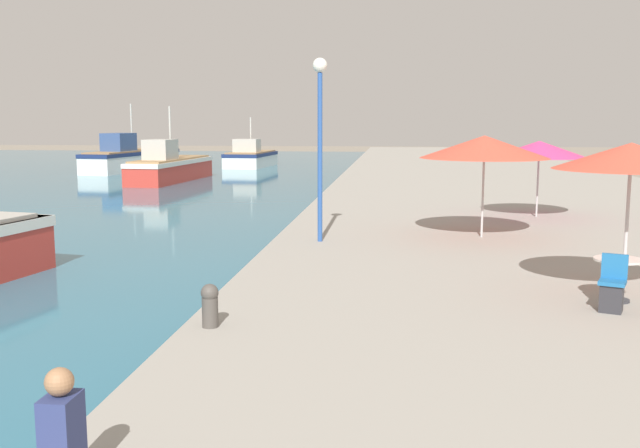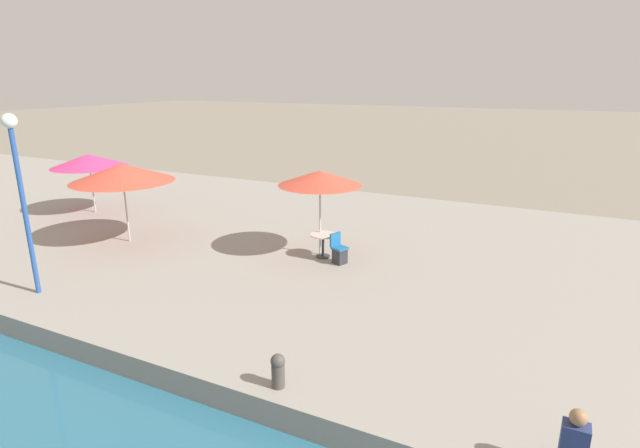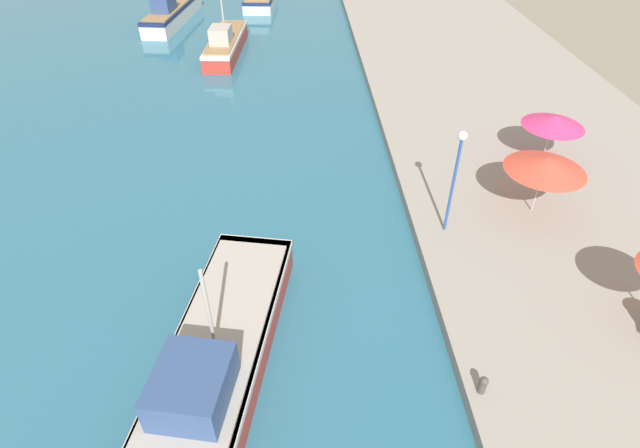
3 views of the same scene
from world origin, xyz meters
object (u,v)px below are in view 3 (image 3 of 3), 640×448
fishing_boat_mid (226,43)px  cafe_umbrella_striped (554,121)px  cafe_umbrella_white (546,164)px  mooring_bollard (483,384)px  lamppost (457,166)px  fishing_boat_far (172,12)px  fishing_boat_near (216,360)px

fishing_boat_mid → cafe_umbrella_striped: size_ratio=3.01×
cafe_umbrella_white → mooring_bollard: cafe_umbrella_white is taller
cafe_umbrella_white → cafe_umbrella_striped: size_ratio=1.13×
cafe_umbrella_striped → lamppost: lamppost is taller
cafe_umbrella_striped → mooring_bollard: 14.98m
fishing_boat_mid → fishing_boat_far: 10.28m
fishing_boat_far → cafe_umbrella_striped: fishing_boat_far is taller
fishing_boat_far → cafe_umbrella_white: size_ratio=3.29×
fishing_boat_far → cafe_umbrella_white: (21.23, -30.47, 1.97)m
fishing_boat_near → fishing_boat_mid: (-2.67, 29.48, -0.02)m
fishing_boat_near → cafe_umbrella_white: size_ratio=3.28×
fishing_boat_mid → mooring_bollard: 32.50m
fishing_boat_mid → cafe_umbrella_striped: (17.76, -17.67, 1.81)m
cafe_umbrella_white → lamppost: (-4.16, -1.13, 0.73)m
fishing_boat_mid → cafe_umbrella_white: 26.94m
fishing_boat_far → lamppost: 36.02m
fishing_boat_near → cafe_umbrella_striped: bearing=48.5°
cafe_umbrella_striped → fishing_boat_mid: bearing=135.1°
fishing_boat_mid → fishing_boat_far: (-5.66, 8.59, 0.06)m
fishing_boat_mid → lamppost: size_ratio=1.96×
fishing_boat_near → mooring_bollard: bearing=1.6°
fishing_boat_near → cafe_umbrella_striped: 19.24m
mooring_bollard → fishing_boat_near: bearing=171.1°
cafe_umbrella_white → fishing_boat_mid: bearing=125.4°
fishing_boat_near → fishing_boat_far: bearing=112.8°
fishing_boat_near → fishing_boat_mid: fishing_boat_near is taller
fishing_boat_far → lamppost: bearing=-53.8°
fishing_boat_near → cafe_umbrella_striped: (15.09, 11.81, 1.79)m
fishing_boat_far → lamppost: lamppost is taller
cafe_umbrella_white → cafe_umbrella_striped: 4.75m
fishing_boat_mid → fishing_boat_far: bearing=127.5°
mooring_bollard → lamppost: lamppost is taller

